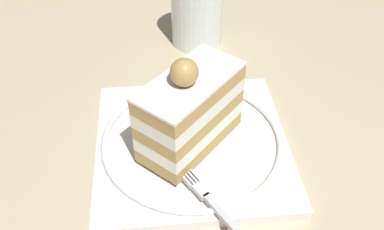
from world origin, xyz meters
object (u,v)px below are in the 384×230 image
(cake_slice, at_px, (190,110))
(fork, at_px, (217,208))
(drink_glass_far, at_px, (197,13))
(dessert_plate, at_px, (192,143))

(cake_slice, distance_m, fork, 0.09)
(fork, relative_size, drink_glass_far, 1.25)
(cake_slice, height_order, drink_glass_far, cake_slice)
(cake_slice, bearing_deg, drink_glass_far, 160.05)
(dessert_plate, relative_size, drink_glass_far, 2.36)
(dessert_plate, height_order, fork, fork)
(dessert_plate, xyz_separation_m, drink_glass_far, (-0.19, 0.07, 0.03))
(dessert_plate, distance_m, fork, 0.09)
(dessert_plate, distance_m, cake_slice, 0.05)
(dessert_plate, relative_size, cake_slice, 1.95)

